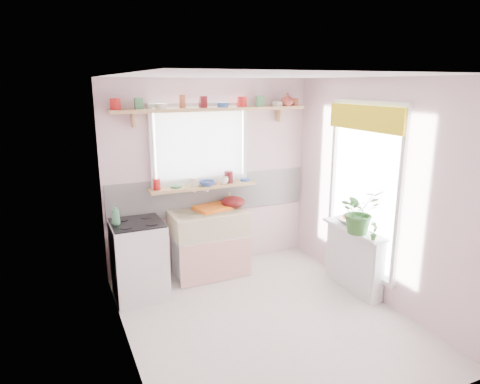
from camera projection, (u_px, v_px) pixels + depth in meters
name	position (u px, v px, depth m)	size (l,w,h in m)	color
room	(282.00, 173.00, 5.23)	(3.20, 3.20, 3.20)	silver
sink_unit	(209.00, 243.00, 5.52)	(0.95, 0.65, 1.11)	white
cooker	(139.00, 260.00, 4.92)	(0.58, 0.58, 0.93)	white
radiator_ledge	(354.00, 258.00, 5.14)	(0.22, 0.95, 0.78)	white
windowsill	(203.00, 187.00, 5.51)	(1.40, 0.22, 0.04)	tan
pine_shelf	(213.00, 109.00, 5.32)	(2.52, 0.24, 0.04)	tan
shelf_crockery	(211.00, 103.00, 5.29)	(2.47, 0.11, 0.12)	red
sill_crockery	(199.00, 181.00, 5.48)	(1.35, 0.11, 0.12)	red
dish_tray	(213.00, 208.00, 5.52)	(0.45, 0.34, 0.04)	orange
colander	(233.00, 202.00, 5.61)	(0.32, 0.32, 0.14)	#580F10
jade_plant	(359.00, 211.00, 4.82)	(0.46, 0.40, 0.51)	#2D6127
fruit_bowl	(350.00, 221.00, 5.18)	(0.31, 0.31, 0.08)	silver
herb_pot	(374.00, 230.00, 4.63)	(0.12, 0.08, 0.22)	#356528
soap_bottle_sink	(229.00, 198.00, 5.73)	(0.08, 0.08, 0.17)	#EEE969
sill_cup	(224.00, 181.00, 5.55)	(0.12, 0.12, 0.10)	beige
sill_bowl	(207.00, 183.00, 5.46)	(0.20, 0.20, 0.06)	#2F4F9A
shelf_vase	(287.00, 99.00, 5.65)	(0.16, 0.16, 0.17)	#98392E
cooker_bottle	(116.00, 214.00, 4.70)	(0.09, 0.09, 0.24)	#428558
fruit	(350.00, 216.00, 5.18)	(0.20, 0.14, 0.10)	orange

